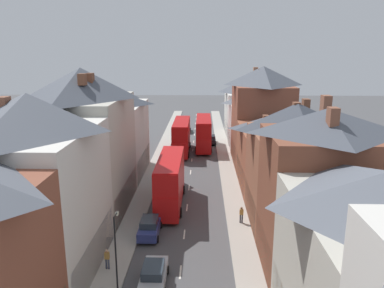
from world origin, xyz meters
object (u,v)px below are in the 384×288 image
street_lamp (116,247)px  car_parked_right_a (186,128)px  car_near_silver (211,140)px  pedestrian_near_right (107,258)px  double_decker_bus_mid_street (170,180)px  car_parked_left_a (166,174)px  double_decker_bus_far_approaching (204,132)px  car_mid_white (150,226)px  double_decker_bus_lead (181,136)px  car_far_grey (154,275)px  pedestrian_mid_left (241,214)px  car_mid_black (203,124)px

street_lamp → car_parked_right_a: bearing=87.3°
car_near_silver → pedestrian_near_right: size_ratio=2.41×
double_decker_bus_mid_street → car_parked_left_a: bearing=99.1°
double_decker_bus_far_approaching → car_mid_white: size_ratio=2.46×
double_decker_bus_lead → car_parked_right_a: bearing=90.0°
car_far_grey → car_near_silver: bearing=83.3°
car_near_silver → street_lamp: 43.15m
car_parked_left_a → pedestrian_mid_left: bearing=-55.8°
car_near_silver → car_far_grey: 42.24m
pedestrian_mid_left → street_lamp: size_ratio=0.29×
car_parked_left_a → car_parked_right_a: (1.30, 29.88, 0.01)m
pedestrian_near_right → double_decker_bus_lead: bearing=83.8°
car_mid_white → car_far_grey: bearing=-80.0°
car_far_grey → pedestrian_near_right: bearing=155.3°
car_far_grey → pedestrian_near_right: 4.11m
pedestrian_mid_left → street_lamp: street_lamp is taller
car_parked_right_a → street_lamp: (-2.45, -52.70, 2.38)m
car_far_grey → car_mid_black: bearing=86.4°
car_parked_right_a → car_mid_black: (3.60, 4.52, -0.00)m
double_decker_bus_lead → car_mid_white: 28.56m
car_parked_left_a → car_far_grey: 22.36m
car_parked_left_a → pedestrian_mid_left: 15.05m
car_mid_black → double_decker_bus_mid_street: bearing=-94.9°
car_mid_white → pedestrian_mid_left: size_ratio=2.72×
pedestrian_near_right → street_lamp: 3.37m
double_decker_bus_lead → car_near_silver: double_decker_bus_lead is taller
car_mid_white → car_far_grey: (1.30, -7.40, -0.03)m
pedestrian_near_right → pedestrian_mid_left: size_ratio=1.00×
double_decker_bus_far_approaching → street_lamp: bearing=-98.8°
pedestrian_near_right → double_decker_bus_far_approaching: bearing=78.8°
car_mid_white → pedestrian_mid_left: 8.83m
car_near_silver → pedestrian_mid_left: 32.15m
car_near_silver → pedestrian_near_right: bearing=-102.1°
double_decker_bus_mid_street → pedestrian_mid_left: 8.59m
double_decker_bus_far_approaching → car_near_silver: size_ratio=2.78×
car_far_grey → street_lamp: size_ratio=0.79×
double_decker_bus_lead → car_parked_left_a: double_decker_bus_lead is taller
double_decker_bus_mid_street → car_far_grey: size_ratio=2.49×
double_decker_bus_mid_street → car_far_grey: 14.40m
double_decker_bus_mid_street → pedestrian_mid_left: (7.18, -4.37, -1.78)m
double_decker_bus_lead → car_near_silver: 8.07m
car_parked_right_a → pedestrian_near_right: bearing=-94.2°
double_decker_bus_lead → car_parked_left_a: bearing=-95.4°
car_near_silver → pedestrian_near_right: 41.16m
car_mid_white → street_lamp: 8.33m
car_mid_black → car_mid_white: (-4.90, -49.32, -0.00)m
double_decker_bus_mid_street → car_mid_black: 42.66m
car_mid_black → car_near_silver: bearing=-85.0°
car_mid_white → pedestrian_mid_left: bearing=16.4°
street_lamp → car_parked_left_a: bearing=87.1°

